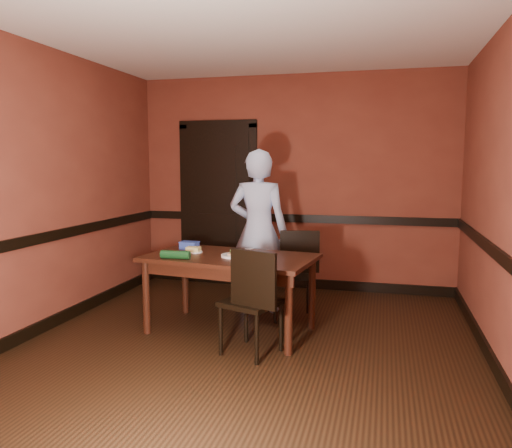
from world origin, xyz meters
The scene contains 22 objects.
floor centered at (0.00, 0.00, 0.00)m, with size 4.00×4.50×0.01m, color black.
ceiling centered at (0.00, 0.00, 2.70)m, with size 4.00×4.50×0.01m, color white.
wall_back centered at (0.00, 2.25, 1.35)m, with size 4.00×0.02×2.70m, color brown.
wall_front centered at (0.00, -2.25, 1.35)m, with size 4.00×0.02×2.70m, color brown.
wall_left centered at (-2.00, 0.00, 1.35)m, with size 0.02×4.50×2.70m, color brown.
wall_right centered at (2.00, 0.00, 1.35)m, with size 0.02×4.50×2.70m, color brown.
dado_back centered at (0.00, 2.23, 0.90)m, with size 4.00×0.03×0.10m, color black.
dado_left centered at (-1.99, 0.00, 0.90)m, with size 0.03×4.50×0.10m, color black.
dado_right centered at (1.99, 0.00, 0.90)m, with size 0.03×4.50×0.10m, color black.
baseboard_back centered at (0.00, 2.23, 0.06)m, with size 4.00×0.03×0.12m, color black.
baseboard_left centered at (-1.99, 0.00, 0.06)m, with size 0.03×4.50×0.12m, color black.
baseboard_right centered at (1.99, 0.00, 0.06)m, with size 0.03×4.50×0.12m, color black.
door centered at (-1.00, 2.22, 1.09)m, with size 1.05×0.07×2.20m.
dining_table centered at (-0.27, 0.41, 0.37)m, with size 1.57×0.88×0.73m, color black.
chair_far centered at (0.23, 0.95, 0.45)m, with size 0.42×0.42×0.89m, color black, non-canonical shape.
chair_near centered at (0.07, -0.08, 0.46)m, with size 0.43×0.43×0.91m, color black, non-canonical shape.
person centered at (-0.18, 1.15, 0.87)m, with size 0.64×0.42×1.75m, color #A4BAE0.
sandwich_plate centered at (-0.20, 0.38, 0.75)m, with size 0.28×0.28×0.07m.
sauce_jar centered at (-0.05, 0.30, 0.78)m, with size 0.08×0.08×0.10m.
cheese_saucer centered at (-0.67, 0.49, 0.76)m, with size 0.17×0.17×0.05m.
food_tub centered at (-0.78, 0.65, 0.77)m, with size 0.19×0.14×0.08m.
wrapped_veg centered at (-0.70, 0.13, 0.77)m, with size 0.08×0.08×0.27m, color #113B19.
Camera 1 is at (1.13, -4.00, 1.60)m, focal length 35.00 mm.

